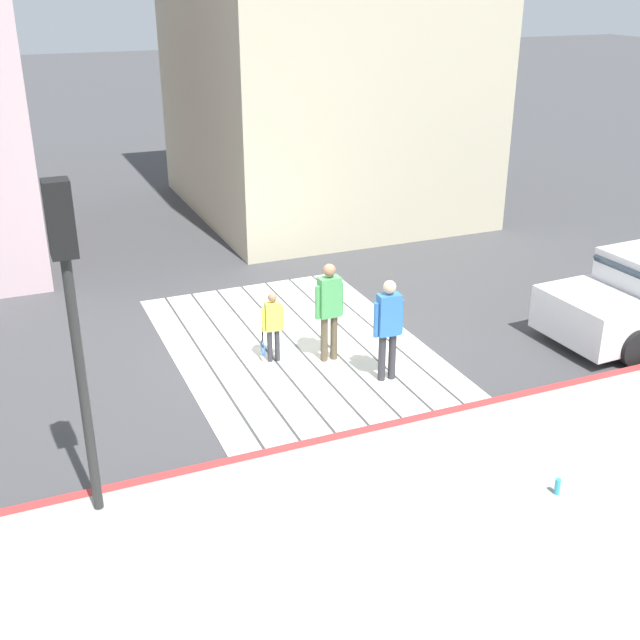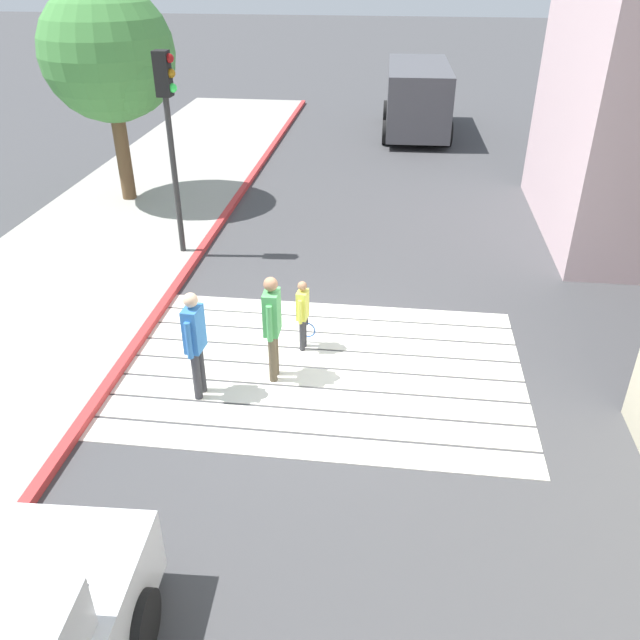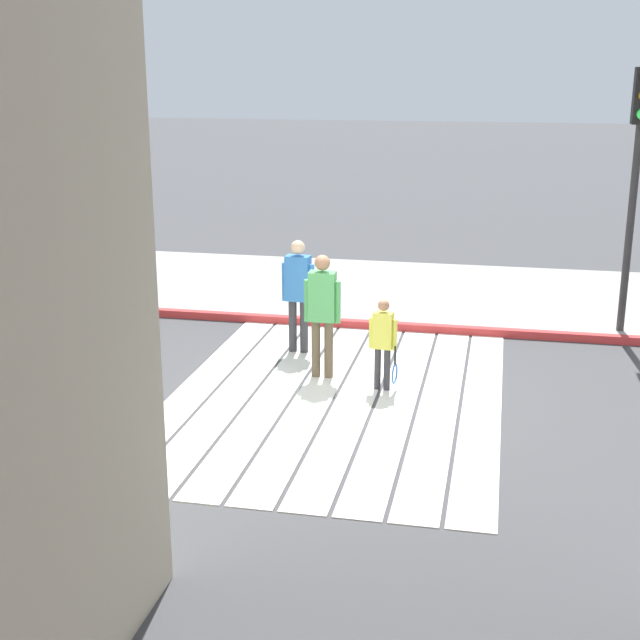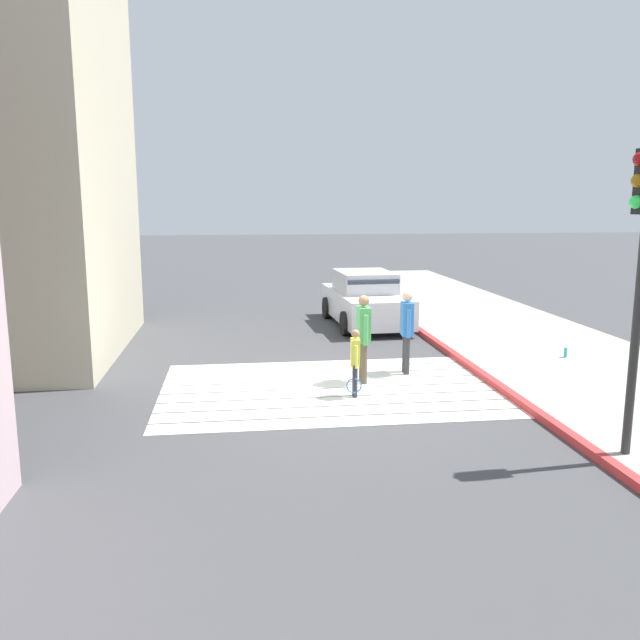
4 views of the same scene
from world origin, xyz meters
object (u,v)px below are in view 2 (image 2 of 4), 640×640
(van_down_street, at_px, (417,97))
(pedestrian_adult_lead, at_px, (272,321))
(street_tree, at_px, (112,58))
(pedestrian_adult_trailing, at_px, (195,338))
(pedestrian_child_with_racket, at_px, (303,312))
(traffic_light_corner, at_px, (169,115))

(van_down_street, relative_size, pedestrian_adult_lead, 2.97)
(street_tree, relative_size, pedestrian_adult_lead, 3.00)
(pedestrian_adult_trailing, distance_m, pedestrian_child_with_racket, 2.05)
(pedestrian_adult_trailing, bearing_deg, street_tree, 117.46)
(street_tree, relative_size, pedestrian_adult_trailing, 3.03)
(traffic_light_corner, bearing_deg, pedestrian_adult_trailing, -69.97)
(pedestrian_adult_trailing, height_order, pedestrian_child_with_racket, pedestrian_adult_trailing)
(pedestrian_child_with_racket, bearing_deg, street_tree, 130.28)
(van_down_street, relative_size, pedestrian_adult_trailing, 3.00)
(van_down_street, xyz_separation_m, pedestrian_child_with_racket, (-1.93, -14.89, -0.56))
(pedestrian_child_with_racket, bearing_deg, pedestrian_adult_trailing, -132.36)
(traffic_light_corner, relative_size, pedestrian_adult_trailing, 2.42)
(traffic_light_corner, relative_size, pedestrian_child_with_racket, 3.33)
(traffic_light_corner, distance_m, street_tree, 3.95)
(traffic_light_corner, distance_m, pedestrian_adult_lead, 5.57)
(traffic_light_corner, xyz_separation_m, street_tree, (-2.37, 3.10, 0.59))
(traffic_light_corner, distance_m, pedestrian_child_with_racket, 5.22)
(street_tree, bearing_deg, pedestrian_child_with_racket, -49.72)
(pedestrian_adult_lead, bearing_deg, street_tree, 124.97)
(pedestrian_adult_lead, bearing_deg, van_down_street, 81.86)
(street_tree, bearing_deg, van_down_street, 48.18)
(pedestrian_adult_trailing, bearing_deg, van_down_street, 78.64)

